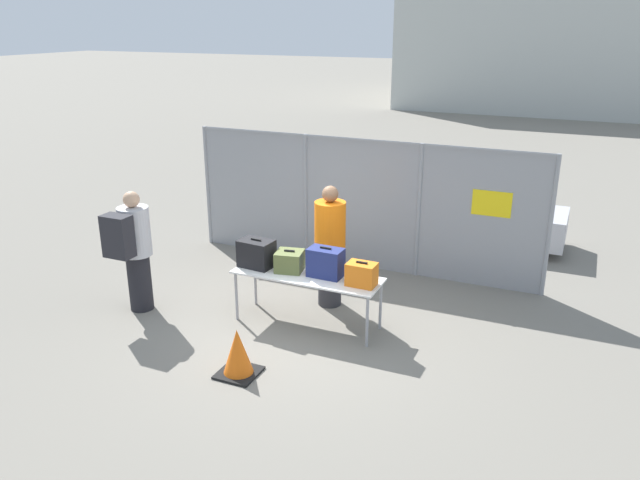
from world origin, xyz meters
TOP-DOWN VIEW (x-y plane):
  - ground_plane at (0.00, 0.00)m, footprint 120.00×120.00m
  - fence_section at (0.02, 2.48)m, footprint 6.13×0.07m
  - inspection_table at (0.10, 0.13)m, footprint 2.08×0.66m
  - suitcase_black at (-0.68, 0.13)m, footprint 0.50×0.37m
  - suitcase_olive at (-0.19, 0.17)m, footprint 0.43×0.42m
  - suitcase_navy at (0.35, 0.19)m, footprint 0.48×0.29m
  - suitcase_orange at (0.90, 0.11)m, footprint 0.39×0.27m
  - traveler_hooded at (-2.35, -0.47)m, footprint 0.44×0.69m
  - security_worker_near at (0.13, 0.86)m, footprint 0.45×0.45m
  - utility_trailer at (1.81, 4.57)m, footprint 3.57×1.92m
  - distant_hangar at (1.36, 27.86)m, footprint 13.76×12.56m
  - traffic_cone at (-0.11, -1.40)m, footprint 0.48×0.48m

SIDE VIEW (x-z plane):
  - ground_plane at x=0.00m, z-range 0.00..0.00m
  - traffic_cone at x=-0.11m, z-range -0.02..0.58m
  - utility_trailer at x=1.81m, z-range 0.05..0.78m
  - inspection_table at x=0.10m, z-range 0.32..1.07m
  - suitcase_olive at x=-0.19m, z-range 0.74..1.04m
  - suitcase_orange at x=0.90m, z-range 0.74..1.07m
  - suitcase_black at x=-0.68m, z-range 0.74..1.15m
  - suitcase_navy at x=0.35m, z-range 0.74..1.16m
  - security_worker_near at x=0.13m, z-range 0.03..1.87m
  - traveler_hooded at x=-2.35m, z-range 0.09..1.89m
  - fence_section at x=0.02m, z-range 0.05..2.28m
  - distant_hangar at x=1.36m, z-range 0.00..6.56m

